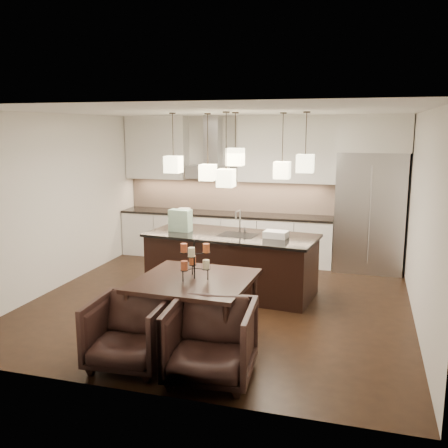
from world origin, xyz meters
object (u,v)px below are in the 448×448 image
(refrigerator, at_px, (369,212))
(armchair_right, at_px, (211,342))
(island_body, at_px, (231,265))
(dining_table, at_px, (195,310))
(armchair_left, at_px, (129,332))

(refrigerator, distance_m, armchair_right, 4.95)
(island_body, height_order, armchair_right, island_body)
(refrigerator, distance_m, dining_table, 4.38)
(island_body, bearing_deg, refrigerator, 49.23)
(dining_table, relative_size, armchair_right, 1.49)
(refrigerator, xyz_separation_m, armchair_right, (-1.52, -4.66, -0.67))
(dining_table, bearing_deg, armchair_right, -58.58)
(dining_table, bearing_deg, armchair_left, -119.39)
(armchair_left, relative_size, armchair_right, 0.94)
(island_body, distance_m, armchair_left, 2.75)
(island_body, height_order, armchair_left, island_body)
(island_body, relative_size, armchair_left, 3.04)
(island_body, xyz_separation_m, armchair_right, (0.53, -2.75, -0.04))
(dining_table, bearing_deg, island_body, 94.15)
(dining_table, distance_m, armchair_left, 0.92)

